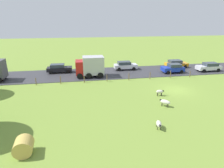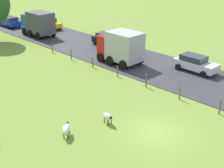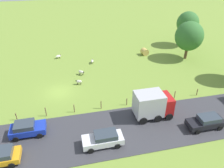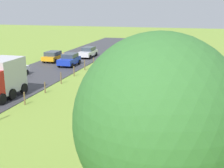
# 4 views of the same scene
# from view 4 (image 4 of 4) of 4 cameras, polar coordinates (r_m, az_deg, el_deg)

# --- Properties ---
(ground_plane) EXTENTS (160.00, 160.00, 0.00)m
(ground_plane) POSITION_cam_4_polar(r_m,az_deg,el_deg) (35.27, 2.04, 1.66)
(ground_plane) COLOR olive
(road_strip) EXTENTS (8.00, 80.00, 0.06)m
(road_strip) POSITION_cam_4_polar(r_m,az_deg,el_deg) (38.77, -12.57, 2.56)
(road_strip) COLOR #38383D
(road_strip) RESTS_ON ground_plane
(sheep_1) EXTENTS (1.17, 1.16, 0.81)m
(sheep_1) POSITION_cam_4_polar(r_m,az_deg,el_deg) (30.66, 8.89, 0.54)
(sheep_1) COLOR silver
(sheep_1) RESTS_ON ground_plane
(sheep_2) EXTENTS (1.16, 0.68, 0.69)m
(sheep_2) POSITION_cam_4_polar(r_m,az_deg,el_deg) (28.13, 16.74, -1.44)
(sheep_2) COLOR beige
(sheep_2) RESTS_ON ground_plane
(sheep_3) EXTENTS (0.65, 1.06, 0.78)m
(sheep_3) POSITION_cam_4_polar(r_m,az_deg,el_deg) (31.82, 3.47, 1.18)
(sheep_3) COLOR beige
(sheep_3) RESTS_ON ground_plane
(tree_2) EXTENTS (5.29, 5.29, 7.35)m
(tree_2) POSITION_cam_4_polar(r_m,az_deg,el_deg) (9.35, 8.89, -7.22)
(tree_2) COLOR brown
(tree_2) RESTS_ON ground_plane
(fence_post_0) EXTENTS (0.12, 0.12, 1.06)m
(fence_post_0) POSITION_cam_4_polar(r_m,az_deg,el_deg) (41.58, -3.53, 4.41)
(fence_post_0) COLOR brown
(fence_post_0) RESTS_ON ground_plane
(fence_post_1) EXTENTS (0.12, 0.12, 1.29)m
(fence_post_1) POSITION_cam_4_polar(r_m,az_deg,el_deg) (38.26, -5.26, 3.64)
(fence_post_1) COLOR brown
(fence_post_1) RESTS_ON ground_plane
(fence_post_2) EXTENTS (0.12, 0.12, 1.18)m
(fence_post_2) POSITION_cam_4_polar(r_m,az_deg,el_deg) (35.01, -7.31, 2.44)
(fence_post_2) COLOR brown
(fence_post_2) RESTS_ON ground_plane
(fence_post_3) EXTENTS (0.12, 0.12, 1.21)m
(fence_post_3) POSITION_cam_4_polar(r_m,az_deg,el_deg) (31.83, -9.77, 1.12)
(fence_post_3) COLOR brown
(fence_post_3) RESTS_ON ground_plane
(fence_post_4) EXTENTS (0.12, 0.12, 1.07)m
(fence_post_4) POSITION_cam_4_polar(r_m,az_deg,el_deg) (28.76, -12.75, -0.66)
(fence_post_4) COLOR brown
(fence_post_4) RESTS_ON ground_plane
(fence_post_5) EXTENTS (0.12, 0.12, 1.10)m
(fence_post_5) POSITION_cam_4_polar(r_m,az_deg,el_deg) (25.79, -16.45, -2.67)
(fence_post_5) COLOR brown
(fence_post_5) RESTS_ON ground_plane
(truck_1) EXTENTS (2.84, 4.67, 3.43)m
(truck_1) POSITION_cam_4_polar(r_m,az_deg,el_deg) (28.03, -20.61, 1.18)
(truck_1) COLOR #B21919
(truck_1) RESTS_ON road_strip
(car_0) EXTENTS (2.02, 4.47, 1.58)m
(car_0) POSITION_cam_4_polar(r_m,az_deg,el_deg) (47.61, -4.61, 6.15)
(car_0) COLOR silver
(car_0) RESTS_ON road_strip
(car_1) EXTENTS (2.00, 4.40, 1.60)m
(car_1) POSITION_cam_4_polar(r_m,az_deg,el_deg) (35.68, -18.61, 2.51)
(car_1) COLOR silver
(car_1) RESTS_ON road_strip
(car_3) EXTENTS (2.16, 4.38, 1.49)m
(car_3) POSITION_cam_4_polar(r_m,az_deg,el_deg) (44.68, -11.13, 5.30)
(car_3) COLOR orange
(car_3) RESTS_ON road_strip
(car_6) EXTENTS (2.15, 3.94, 1.63)m
(car_6) POSITION_cam_4_polar(r_m,az_deg,el_deg) (41.05, -8.18, 4.68)
(car_6) COLOR #1933B2
(car_6) RESTS_ON road_strip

